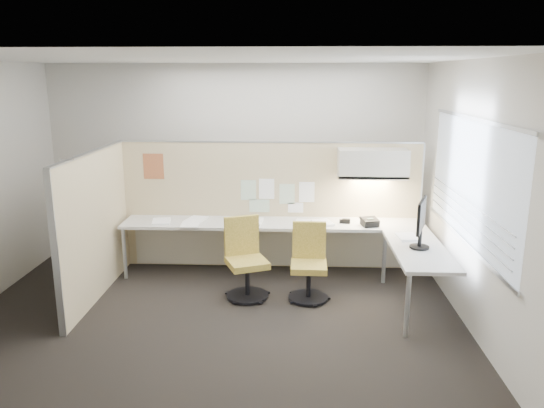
{
  "coord_description": "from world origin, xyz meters",
  "views": [
    {
      "loc": [
        0.89,
        -5.51,
        2.64
      ],
      "look_at": [
        0.61,
        0.8,
        1.09
      ],
      "focal_mm": 35.0,
      "sensor_mm": 36.0,
      "label": 1
    }
  ],
  "objects_px": {
    "chair_left": "(245,261)",
    "desk": "(298,235)",
    "monitor": "(421,221)",
    "phone": "(369,222)",
    "chair_right": "(309,264)"
  },
  "relations": [
    {
      "from": "desk",
      "to": "chair_right",
      "type": "relative_size",
      "value": 4.42
    },
    {
      "from": "chair_left",
      "to": "chair_right",
      "type": "height_order",
      "value": "chair_left"
    },
    {
      "from": "desk",
      "to": "chair_left",
      "type": "distance_m",
      "value": 0.89
    },
    {
      "from": "chair_left",
      "to": "phone",
      "type": "relative_size",
      "value": 3.78
    },
    {
      "from": "chair_right",
      "to": "monitor",
      "type": "height_order",
      "value": "monitor"
    },
    {
      "from": "desk",
      "to": "phone",
      "type": "xyz_separation_m",
      "value": [
        0.93,
        0.02,
        0.18
      ]
    },
    {
      "from": "desk",
      "to": "monitor",
      "type": "xyz_separation_m",
      "value": [
        1.37,
        -0.87,
        0.45
      ]
    },
    {
      "from": "desk",
      "to": "phone",
      "type": "distance_m",
      "value": 0.94
    },
    {
      "from": "monitor",
      "to": "phone",
      "type": "bearing_deg",
      "value": 46.06
    },
    {
      "from": "chair_left",
      "to": "desk",
      "type": "bearing_deg",
      "value": 20.96
    },
    {
      "from": "monitor",
      "to": "phone",
      "type": "relative_size",
      "value": 2.2
    },
    {
      "from": "desk",
      "to": "chair_left",
      "type": "height_order",
      "value": "chair_left"
    },
    {
      "from": "desk",
      "to": "chair_right",
      "type": "height_order",
      "value": "chair_right"
    },
    {
      "from": "chair_right",
      "to": "phone",
      "type": "height_order",
      "value": "chair_right"
    },
    {
      "from": "desk",
      "to": "chair_right",
      "type": "bearing_deg",
      "value": -77.86
    }
  ]
}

